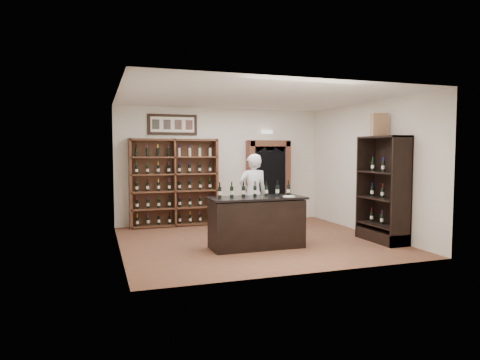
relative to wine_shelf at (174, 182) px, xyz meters
name	(u,v)px	position (x,y,z in m)	size (l,w,h in m)	color
floor	(255,241)	(1.30, -2.33, -1.10)	(5.50, 5.50, 0.00)	brown
ceiling	(256,97)	(1.30, -2.33, 1.90)	(5.50, 5.50, 0.00)	white
wall_back	(222,166)	(1.30, 0.17, 0.40)	(5.50, 0.04, 3.00)	white
wall_left	(119,172)	(-1.45, -2.33, 0.40)	(0.04, 5.00, 3.00)	white
wall_right	(368,168)	(4.05, -2.33, 0.40)	(0.04, 5.00, 3.00)	white
wine_shelf	(174,182)	(0.00, 0.00, 0.00)	(2.20, 0.38, 2.20)	#56311D
framed_picture	(172,125)	(0.00, 0.14, 1.45)	(1.25, 0.04, 0.52)	black
arched_doorway	(268,179)	(2.55, 0.00, 0.04)	(1.17, 0.35, 2.17)	black
emergency_light	(267,132)	(2.55, 0.09, 1.30)	(0.30, 0.10, 0.10)	white
tasting_counter	(257,223)	(1.10, -2.93, -0.61)	(1.88, 0.78, 1.00)	black
counter_bottle_0	(220,192)	(0.38, -2.84, 0.01)	(0.07, 0.07, 0.30)	black
counter_bottle_1	(232,192)	(0.62, -2.84, 0.01)	(0.07, 0.07, 0.30)	black
counter_bottle_2	(243,191)	(0.86, -2.84, 0.01)	(0.07, 0.07, 0.30)	black
counter_bottle_3	(255,191)	(1.10, -2.84, 0.01)	(0.07, 0.07, 0.30)	black
counter_bottle_4	(266,191)	(1.34, -2.84, 0.01)	(0.07, 0.07, 0.30)	black
counter_bottle_5	(277,190)	(1.58, -2.84, 0.01)	(0.07, 0.07, 0.30)	black
counter_bottle_6	(288,190)	(1.82, -2.84, 0.01)	(0.07, 0.07, 0.30)	black
side_cabinet	(384,206)	(3.82, -3.23, -0.35)	(0.48, 1.20, 2.20)	black
shopkeeper	(253,194)	(1.50, -1.66, -0.19)	(0.67, 0.44, 1.83)	silver
plate	(289,197)	(1.69, -3.14, -0.09)	(0.23, 0.23, 0.02)	white
wine_crate	(379,125)	(3.79, -3.06, 1.34)	(0.34, 0.14, 0.48)	tan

